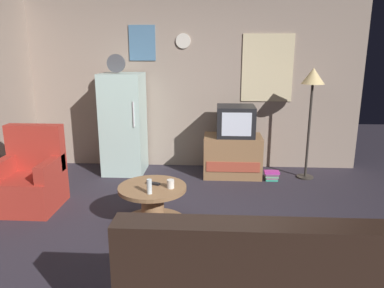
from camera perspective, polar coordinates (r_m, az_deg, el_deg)
name	(u,v)px	position (r m, az deg, el deg)	size (l,w,h in m)	color
ground_plane	(175,239)	(3.80, -2.64, -14.47)	(12.00, 12.00, 0.00)	#2D2833
wall_with_art	(191,80)	(5.79, -0.17, 9.87)	(5.20, 0.12, 2.73)	gray
fridge	(124,124)	(5.62, -10.52, 3.13)	(0.60, 0.62, 1.77)	silver
tv_stand	(232,156)	(5.49, 6.27, -1.81)	(0.84, 0.53, 0.61)	#8E6642
crt_tv	(236,121)	(5.37, 6.77, 3.56)	(0.54, 0.51, 0.44)	black
standing_lamp	(313,85)	(5.42, 18.16, 8.70)	(0.32, 0.32, 1.59)	#332D28
coffee_table	(153,206)	(3.99, -6.09, -9.50)	(0.72, 0.72, 0.45)	#8E6642
wine_glass	(149,186)	(3.69, -6.63, -6.55)	(0.05, 0.05, 0.15)	silver
mug_ceramic_white	(171,184)	(3.83, -3.34, -6.18)	(0.08, 0.08, 0.09)	silver
remote_control	(153,183)	(3.95, -6.03, -6.08)	(0.15, 0.04, 0.02)	black
armchair	(31,179)	(4.79, -23.69, -5.05)	(0.68, 0.68, 0.96)	#A52D23
book_stack	(272,175)	(5.44, 12.21, -4.77)	(0.22, 0.15, 0.14)	#34BA90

